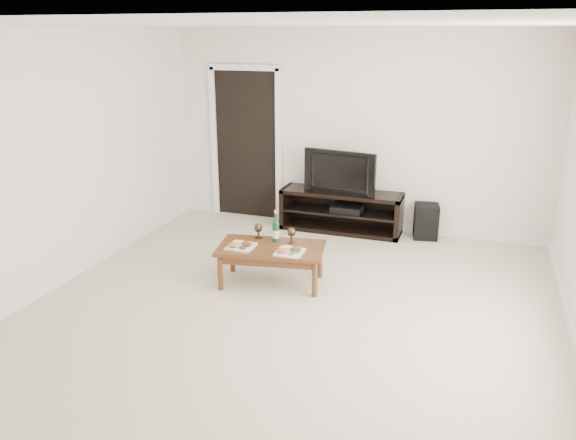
# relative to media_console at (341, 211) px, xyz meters

# --- Properties ---
(floor) EXTENTS (5.50, 5.50, 0.00)m
(floor) POSITION_rel_media_console_xyz_m (0.10, -2.50, -0.28)
(floor) COLOR beige
(floor) RESTS_ON ground
(back_wall) EXTENTS (5.00, 0.04, 2.60)m
(back_wall) POSITION_rel_media_console_xyz_m (0.10, 0.27, 1.02)
(back_wall) COLOR white
(back_wall) RESTS_ON ground
(ceiling) EXTENTS (5.00, 5.50, 0.04)m
(ceiling) POSITION_rel_media_console_xyz_m (0.10, -2.50, 2.35)
(ceiling) COLOR white
(ceiling) RESTS_ON back_wall
(doorway) EXTENTS (0.90, 0.02, 2.05)m
(doorway) POSITION_rel_media_console_xyz_m (-1.45, 0.24, 0.75)
(doorway) COLOR black
(doorway) RESTS_ON ground
(media_console) EXTENTS (1.60, 0.45, 0.55)m
(media_console) POSITION_rel_media_console_xyz_m (0.00, 0.00, 0.00)
(media_console) COLOR black
(media_console) RESTS_ON ground
(television) EXTENTS (0.98, 0.27, 0.56)m
(television) POSITION_rel_media_console_xyz_m (-0.00, 0.00, 0.56)
(television) COLOR black
(television) RESTS_ON media_console
(av_receiver) EXTENTS (0.40, 0.30, 0.08)m
(av_receiver) POSITION_rel_media_console_xyz_m (0.08, -0.01, 0.05)
(av_receiver) COLOR black
(av_receiver) RESTS_ON media_console
(subwoofer) EXTENTS (0.35, 0.35, 0.45)m
(subwoofer) POSITION_rel_media_console_xyz_m (1.11, 0.10, -0.05)
(subwoofer) COLOR black
(subwoofer) RESTS_ON ground
(coffee_table) EXTENTS (1.18, 0.77, 0.42)m
(coffee_table) POSITION_rel_media_console_xyz_m (-0.29, -1.86, -0.07)
(coffee_table) COLOR brown
(coffee_table) RESTS_ON ground
(plate_left) EXTENTS (0.27, 0.27, 0.07)m
(plate_left) POSITION_rel_media_console_xyz_m (-0.58, -1.99, 0.18)
(plate_left) COLOR white
(plate_left) RESTS_ON coffee_table
(plate_right) EXTENTS (0.27, 0.27, 0.07)m
(plate_right) POSITION_rel_media_console_xyz_m (-0.05, -1.97, 0.18)
(plate_right) COLOR white
(plate_right) RESTS_ON coffee_table
(wine_bottle) EXTENTS (0.07, 0.07, 0.35)m
(wine_bottle) POSITION_rel_media_console_xyz_m (-0.29, -1.71, 0.32)
(wine_bottle) COLOR #0F381D
(wine_bottle) RESTS_ON coffee_table
(goblet_left) EXTENTS (0.09, 0.09, 0.17)m
(goblet_left) POSITION_rel_media_console_xyz_m (-0.51, -1.68, 0.23)
(goblet_left) COLOR #3E3121
(goblet_left) RESTS_ON coffee_table
(goblet_right) EXTENTS (0.09, 0.09, 0.17)m
(goblet_right) POSITION_rel_media_console_xyz_m (-0.13, -1.69, 0.23)
(goblet_right) COLOR #3E3121
(goblet_right) RESTS_ON coffee_table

